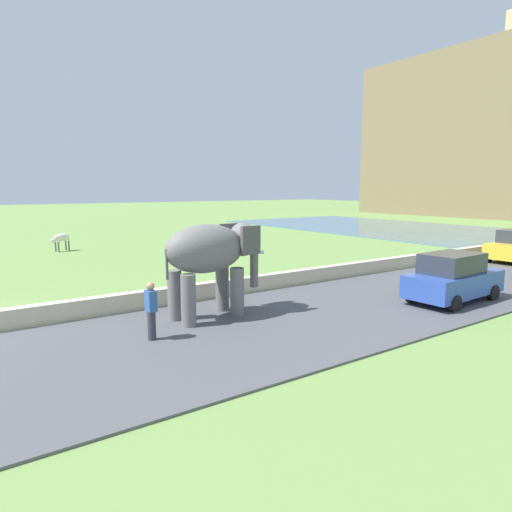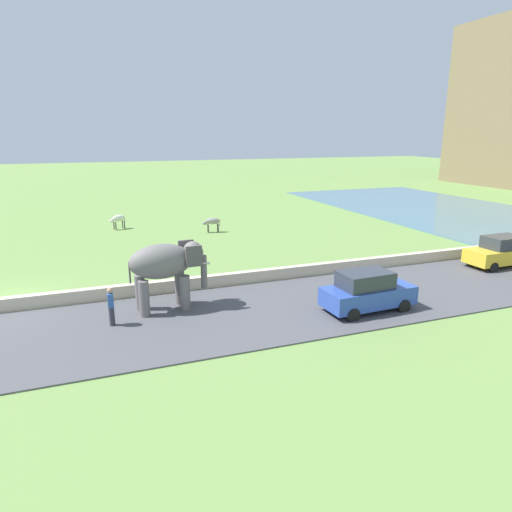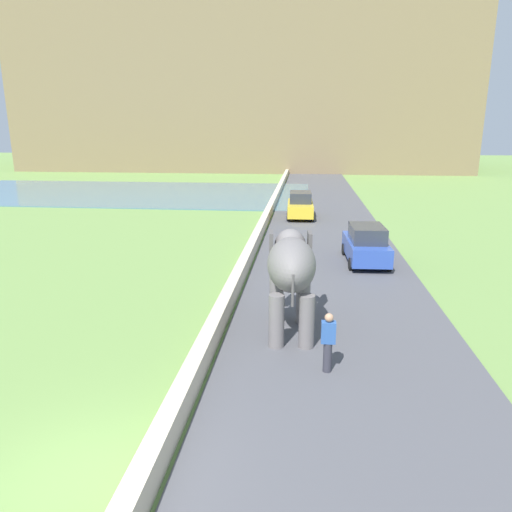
% 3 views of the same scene
% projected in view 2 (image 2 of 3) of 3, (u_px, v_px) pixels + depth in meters
% --- Properties ---
extents(ground_plane, '(220.00, 220.00, 0.00)m').
position_uv_depth(ground_plane, '(7.00, 303.00, 20.89)').
color(ground_plane, '#6B8E47').
extents(road_surface, '(7.00, 120.00, 0.06)m').
position_uv_depth(road_surface, '(436.00, 286.00, 23.18)').
color(road_surface, '#4C4C51').
rests_on(road_surface, ground).
extents(barrier_wall, '(0.40, 110.00, 0.65)m').
position_uv_depth(barrier_wall, '(360.00, 265.00, 25.86)').
color(barrier_wall, beige).
rests_on(barrier_wall, ground).
extents(lake, '(36.00, 18.00, 0.08)m').
position_uv_depth(lake, '(441.00, 210.00, 46.32)').
color(lake, slate).
rests_on(lake, ground).
extents(elephant, '(1.57, 3.51, 2.99)m').
position_uv_depth(elephant, '(166.00, 265.00, 19.59)').
color(elephant, slate).
rests_on(elephant, ground).
extents(person_beside_elephant, '(0.36, 0.22, 1.63)m').
position_uv_depth(person_beside_elephant, '(111.00, 306.00, 18.14)').
color(person_beside_elephant, '#33333D').
rests_on(person_beside_elephant, ground).
extents(car_yellow, '(1.88, 4.04, 1.80)m').
position_uv_depth(car_yellow, '(500.00, 252.00, 26.41)').
color(car_yellow, gold).
rests_on(car_yellow, ground).
extents(car_blue, '(1.92, 4.07, 1.80)m').
position_uv_depth(car_blue, '(367.00, 291.00, 19.76)').
color(car_blue, '#2D4CA8').
rests_on(car_blue, ground).
extents(cow_white, '(0.90, 1.39, 1.15)m').
position_uv_depth(cow_white, '(118.00, 219.00, 36.85)').
color(cow_white, silver).
rests_on(cow_white, ground).
extents(cow_grey, '(0.60, 1.42, 1.15)m').
position_uv_depth(cow_grey, '(212.00, 222.00, 35.66)').
color(cow_grey, gray).
rests_on(cow_grey, ground).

